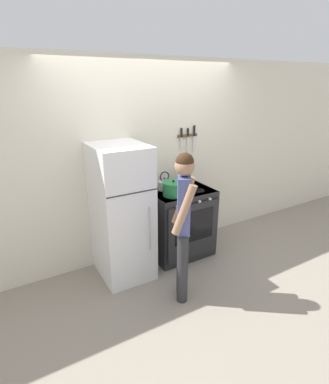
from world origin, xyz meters
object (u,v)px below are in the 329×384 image
dutch_oven_pot (173,189)px  utensil_jar (188,180)px  refrigerator (122,213)px  stove_range (181,222)px  tea_kettle (165,184)px  person (183,220)px

dutch_oven_pot → utensil_jar: 0.46m
refrigerator → dutch_oven_pot: bearing=-6.8°
stove_range → dutch_oven_pot: bearing=-153.1°
utensil_jar → tea_kettle: bearing=-179.1°
dutch_oven_pot → utensil_jar: utensil_jar is taller
dutch_oven_pot → refrigerator: bearing=173.2°
dutch_oven_pot → utensil_jar: bearing=32.4°
refrigerator → stove_range: (0.84, 0.01, -0.33)m
refrigerator → stove_range: refrigerator is taller
person → refrigerator: bearing=57.9°
tea_kettle → refrigerator: bearing=-166.5°
stove_range → tea_kettle: tea_kettle is taller
stove_range → person: (-0.47, -0.75, 0.45)m
refrigerator → stove_range: 0.91m
stove_range → dutch_oven_pot: 0.58m
tea_kettle → utensil_jar: 0.37m
person → tea_kettle: bearing=12.6°
stove_range → dutch_oven_pot: size_ratio=2.92×
stove_range → utensil_jar: bearing=36.9°
refrigerator → tea_kettle: bearing=13.5°
tea_kettle → person: bearing=-108.5°
utensil_jar → person: person is taller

